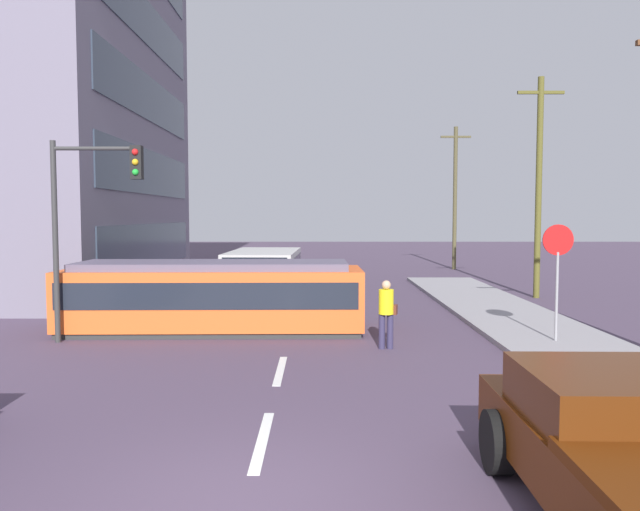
# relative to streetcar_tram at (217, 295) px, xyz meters

# --- Properties ---
(ground_plane) EXTENTS (120.00, 120.00, 0.00)m
(ground_plane) POSITION_rel_streetcar_tram_xyz_m (2.14, -0.41, -1.01)
(ground_plane) COLOR #4C3D52
(sidewalk_curb_right) EXTENTS (3.20, 36.00, 0.14)m
(sidewalk_curb_right) POSITION_rel_streetcar_tram_xyz_m (8.94, -4.41, -0.94)
(sidewalk_curb_right) COLOR gray
(sidewalk_curb_right) RESTS_ON ground
(lane_stripe_1) EXTENTS (0.16, 2.40, 0.01)m
(lane_stripe_1) POSITION_rel_streetcar_tram_xyz_m (2.14, -8.41, -1.01)
(lane_stripe_1) COLOR silver
(lane_stripe_1) RESTS_ON ground
(lane_stripe_2) EXTENTS (0.16, 2.40, 0.01)m
(lane_stripe_2) POSITION_rel_streetcar_tram_xyz_m (2.14, -4.41, -1.01)
(lane_stripe_2) COLOR silver
(lane_stripe_2) RESTS_ON ground
(lane_stripe_3) EXTENTS (0.16, 2.40, 0.01)m
(lane_stripe_3) POSITION_rel_streetcar_tram_xyz_m (2.14, 6.00, -1.01)
(lane_stripe_3) COLOR silver
(lane_stripe_3) RESTS_ON ground
(lane_stripe_4) EXTENTS (0.16, 2.40, 0.01)m
(lane_stripe_4) POSITION_rel_streetcar_tram_xyz_m (2.14, 12.00, -1.01)
(lane_stripe_4) COLOR silver
(lane_stripe_4) RESTS_ON ground
(streetcar_tram) EXTENTS (8.29, 2.67, 1.96)m
(streetcar_tram) POSITION_rel_streetcar_tram_xyz_m (0.00, 0.00, 0.00)
(streetcar_tram) COLOR #E35A23
(streetcar_tram) RESTS_ON ground
(city_bus) EXTENTS (2.69, 5.33, 1.89)m
(city_bus) POSITION_rel_streetcar_tram_xyz_m (0.82, 6.49, 0.07)
(city_bus) COLOR beige
(city_bus) RESTS_ON ground
(pedestrian_crossing) EXTENTS (0.48, 0.36, 1.67)m
(pedestrian_crossing) POSITION_rel_streetcar_tram_xyz_m (4.59, -2.29, -0.07)
(pedestrian_crossing) COLOR #2F2A48
(pedestrian_crossing) RESTS_ON ground
(parked_sedan_mid) EXTENTS (2.02, 4.45, 1.19)m
(parked_sedan_mid) POSITION_rel_streetcar_tram_xyz_m (-3.08, 3.96, -0.39)
(parked_sedan_mid) COLOR beige
(parked_sedan_mid) RESTS_ON ground
(stop_sign) EXTENTS (0.76, 0.07, 2.88)m
(stop_sign) POSITION_rel_streetcar_tram_xyz_m (8.83, -2.01, 1.18)
(stop_sign) COLOR gray
(stop_sign) RESTS_ON sidewalk_curb_right
(traffic_light_mast) EXTENTS (2.31, 0.33, 5.12)m
(traffic_light_mast) POSITION_rel_streetcar_tram_xyz_m (-2.85, -1.55, 2.54)
(traffic_light_mast) COLOR #333333
(traffic_light_mast) RESTS_ON ground
(utility_pole_mid) EXTENTS (1.80, 0.24, 8.59)m
(utility_pole_mid) POSITION_rel_streetcar_tram_xyz_m (11.52, 7.00, 3.47)
(utility_pole_mid) COLOR brown
(utility_pole_mid) RESTS_ON ground
(utility_pole_far) EXTENTS (1.80, 0.24, 8.54)m
(utility_pole_far) POSITION_rel_streetcar_tram_xyz_m (11.08, 19.89, 3.44)
(utility_pole_far) COLOR #4E482D
(utility_pole_far) RESTS_ON ground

